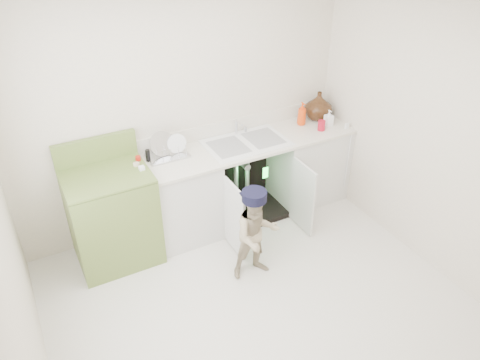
% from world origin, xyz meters
% --- Properties ---
extents(ground, '(3.50, 3.50, 0.00)m').
position_xyz_m(ground, '(0.00, 0.00, 0.00)').
color(ground, beige).
rests_on(ground, ground).
extents(room_shell, '(6.00, 5.50, 1.26)m').
position_xyz_m(room_shell, '(0.00, 0.00, 1.25)').
color(room_shell, beige).
rests_on(room_shell, ground).
extents(counter_run, '(2.44, 1.02, 1.22)m').
position_xyz_m(counter_run, '(0.58, 1.21, 0.47)').
color(counter_run, silver).
rests_on(counter_run, ground).
extents(avocado_stove, '(0.77, 0.65, 1.20)m').
position_xyz_m(avocado_stove, '(-0.91, 1.18, 0.49)').
color(avocado_stove, olive).
rests_on(avocado_stove, ground).
extents(repair_worker, '(0.68, 0.74, 0.93)m').
position_xyz_m(repair_worker, '(0.18, 0.32, 0.47)').
color(repair_worker, tan).
rests_on(repair_worker, ground).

